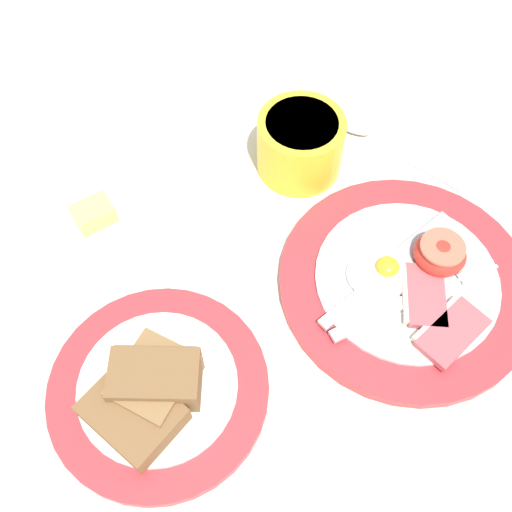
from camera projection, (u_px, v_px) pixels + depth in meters
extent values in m
plane|color=beige|center=(308.00, 321.00, 0.58)|extent=(3.00, 3.00, 0.00)
cylinder|color=red|center=(407.00, 285.00, 0.60)|extent=(0.25, 0.25, 0.01)
cylinder|color=silver|center=(408.00, 281.00, 0.59)|extent=(0.18, 0.18, 0.00)
cube|color=#BC5156|center=(453.00, 333.00, 0.55)|extent=(0.08, 0.06, 0.01)
cube|color=beige|center=(439.00, 321.00, 0.56)|extent=(0.06, 0.03, 0.01)
cube|color=#BC5156|center=(426.00, 296.00, 0.57)|extent=(0.06, 0.08, 0.01)
cube|color=beige|center=(409.00, 294.00, 0.57)|extent=(0.04, 0.06, 0.01)
ellipsoid|color=red|center=(440.00, 254.00, 0.59)|extent=(0.05, 0.05, 0.03)
cylinder|color=#DB664C|center=(443.00, 247.00, 0.58)|extent=(0.04, 0.04, 0.00)
ellipsoid|color=white|center=(382.00, 271.00, 0.59)|extent=(0.07, 0.06, 0.01)
ellipsoid|color=yellow|center=(388.00, 267.00, 0.58)|extent=(0.02, 0.02, 0.01)
cube|color=silver|center=(380.00, 314.00, 0.57)|extent=(0.11, 0.02, 0.00)
cube|color=silver|center=(444.00, 283.00, 0.58)|extent=(0.03, 0.02, 0.00)
cube|color=silver|center=(479.00, 275.00, 0.59)|extent=(0.04, 0.01, 0.00)
cube|color=silver|center=(474.00, 269.00, 0.59)|extent=(0.04, 0.01, 0.00)
cube|color=silver|center=(469.00, 262.00, 0.59)|extent=(0.04, 0.01, 0.00)
cube|color=silver|center=(360.00, 290.00, 0.58)|extent=(0.11, 0.05, 0.00)
cube|color=#9EA0A5|center=(424.00, 238.00, 0.61)|extent=(0.08, 0.04, 0.00)
cylinder|color=red|center=(159.00, 389.00, 0.54)|extent=(0.20, 0.20, 0.01)
cylinder|color=silver|center=(158.00, 386.00, 0.53)|extent=(0.14, 0.14, 0.00)
cube|color=brown|center=(156.00, 379.00, 0.52)|extent=(0.09, 0.07, 0.04)
cube|color=brown|center=(133.00, 413.00, 0.51)|extent=(0.09, 0.10, 0.02)
cube|color=olive|center=(155.00, 380.00, 0.52)|extent=(0.09, 0.09, 0.03)
cylinder|color=yellow|center=(300.00, 145.00, 0.65)|extent=(0.09, 0.09, 0.07)
cylinder|color=white|center=(302.00, 125.00, 0.63)|extent=(0.08, 0.08, 0.01)
cylinder|color=silver|center=(97.00, 223.00, 0.64)|extent=(0.11, 0.11, 0.01)
cube|color=#F4E06B|center=(94.00, 214.00, 0.62)|extent=(0.05, 0.04, 0.02)
cube|color=silver|center=(420.00, 164.00, 0.68)|extent=(0.06, 0.10, 0.01)
ellipsoid|color=silver|center=(345.00, 120.00, 0.71)|extent=(0.06, 0.07, 0.01)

